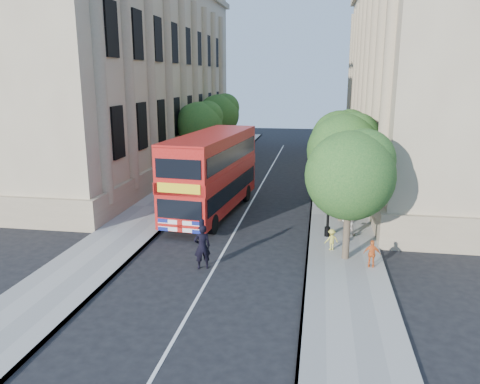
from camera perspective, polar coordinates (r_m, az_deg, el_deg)
The scene contains 17 objects.
ground at distance 20.17m, azimuth -3.87°, elevation -10.45°, with size 120.00×120.00×0.00m, color black.
pavement_right at distance 29.07m, azimuth 11.97°, elevation -2.90°, with size 3.50×80.00×0.12m, color gray.
pavement_left at distance 30.77m, azimuth -9.96°, elevation -1.88°, with size 3.50×80.00×0.12m, color gray.
building_right at distance 42.89m, azimuth 23.06°, elevation 13.74°, with size 12.00×38.00×18.00m, color tan.
building_left at distance 45.65m, azimuth -14.25°, elevation 14.34°, with size 12.00×38.00×18.00m, color tan.
tree_right_near at distance 21.32m, azimuth 13.40°, elevation 2.54°, with size 4.00×4.00×6.08m.
tree_right_mid at distance 27.19m, azimuth 12.69°, elevation 5.39°, with size 4.20×4.20×6.37m.
tree_right_far at distance 33.15m, azimuth 12.20°, elevation 6.65°, with size 4.00×4.00×6.15m.
tree_left_far at distance 41.39m, azimuth -4.89°, elevation 8.47°, with size 4.00×4.00×6.30m.
tree_left_back at distance 49.12m, azimuth -2.53°, elevation 9.66°, with size 4.20×4.20×6.65m.
lamp_post at distance 24.55m, azimuth 10.81°, elevation -0.02°, with size 0.32×0.32×5.16m.
double_decker_bus at distance 28.59m, azimuth -3.41°, elevation 2.55°, with size 3.80×10.78×4.88m.
box_van at distance 34.69m, azimuth -2.66°, elevation 2.33°, with size 2.22×4.98×2.80m.
police_constable at distance 20.79m, azimuth -4.63°, elevation -6.67°, with size 0.74×0.49×2.03m, color black.
woman_pedestrian at distance 25.37m, azimuth 13.10°, elevation -3.57°, with size 0.71×0.55×1.46m, color beige.
child_a at distance 21.48m, azimuth 15.80°, elevation -7.27°, with size 0.73×0.30×1.25m, color orange.
child_b at distance 23.15m, azimuth 11.09°, elevation -5.71°, with size 0.67×0.39×1.04m, color gold.
Camera 1 is at (4.41, -17.85, 8.29)m, focal length 35.00 mm.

